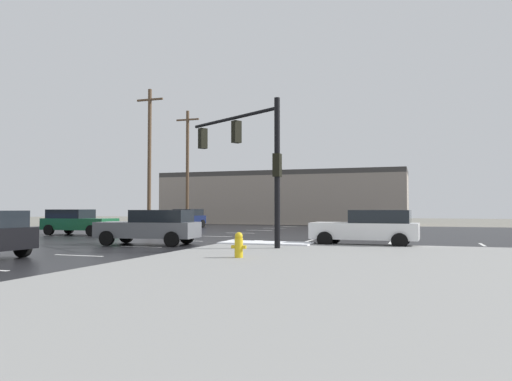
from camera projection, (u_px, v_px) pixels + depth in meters
ground_plane at (201, 239)px, 26.17m from camera, size 120.00×120.00×0.00m
road_asphalt at (201, 239)px, 26.17m from camera, size 44.00×44.00×0.02m
sidewalk_corner at (453, 278)px, 10.96m from camera, size 18.00×18.00×0.14m
snow_strip_curbside at (266, 243)px, 20.79m from camera, size 4.00×1.60×0.06m
lane_markings at (211, 240)px, 24.48m from camera, size 36.15×36.15×0.01m
traffic_signal_mast at (251, 150)px, 19.76m from camera, size 5.06×3.14×5.83m
fire_hydrant at (239, 245)px, 14.89m from camera, size 0.48×0.26×0.79m
strip_building_background at (283, 198)px, 52.20m from camera, size 26.05×8.00×5.56m
sedan_grey at (152, 226)px, 21.63m from camera, size 4.67×2.41×1.58m
sedan_white at (368, 227)px, 20.62m from camera, size 4.59×2.16×1.58m
sedan_green at (77, 221)px, 29.69m from camera, size 4.56×2.08×1.58m
sedan_navy at (186, 218)px, 40.21m from camera, size 2.11×4.58×1.58m
utility_pole_far at (149, 157)px, 36.48m from camera, size 2.20×0.28×10.79m
utility_pole_distant at (187, 166)px, 42.94m from camera, size 2.20×0.28×10.45m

